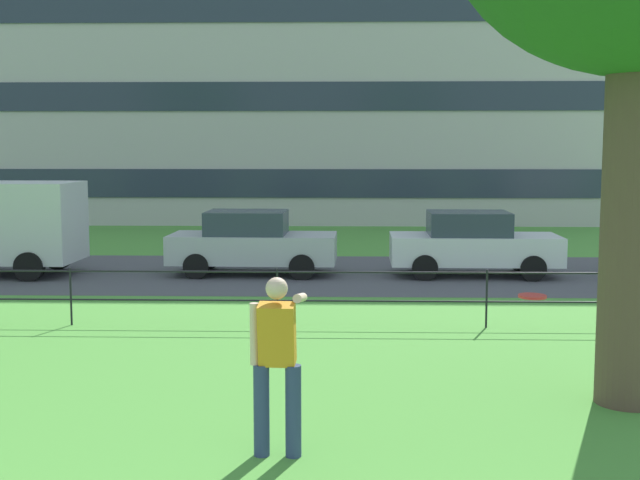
% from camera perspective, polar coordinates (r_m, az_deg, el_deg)
% --- Properties ---
extents(street_strip, '(80.00, 6.41, 0.01)m').
position_cam_1_polar(street_strip, '(20.70, -6.52, -2.23)').
color(street_strip, '#4C4C51').
rests_on(street_strip, ground).
extents(park_fence, '(32.29, 0.04, 1.00)m').
position_cam_1_polar(park_fence, '(14.70, -9.92, -3.21)').
color(park_fence, black).
rests_on(park_fence, ground).
extents(person_thrower, '(0.54, 0.78, 1.81)m').
position_cam_1_polar(person_thrower, '(8.42, -2.93, -8.13)').
color(person_thrower, navy).
rests_on(person_thrower, ground).
extents(frisbee, '(0.36, 0.36, 0.03)m').
position_cam_1_polar(frisbee, '(8.28, 14.22, -3.72)').
color(frisbee, red).
extents(car_silver_far_right, '(4.04, 1.89, 1.54)m').
position_cam_1_polar(car_silver_far_right, '(20.38, -4.66, -0.16)').
color(car_silver_far_right, '#B7BABF').
rests_on(car_silver_far_right, ground).
extents(car_white_right, '(4.03, 1.86, 1.54)m').
position_cam_1_polar(car_white_right, '(20.42, 10.33, -0.22)').
color(car_white_right, silver).
rests_on(car_white_right, ground).
extents(apartment_building_background, '(34.60, 12.59, 17.04)m').
position_cam_1_polar(apartment_building_background, '(39.28, -5.22, 14.31)').
color(apartment_building_background, '#B7B2AD').
rests_on(apartment_building_background, ground).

